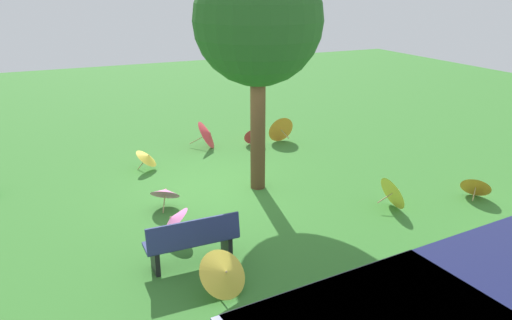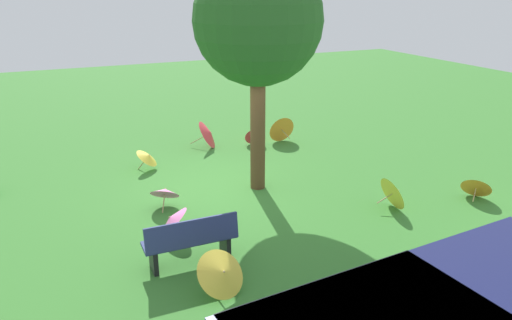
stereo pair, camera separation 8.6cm
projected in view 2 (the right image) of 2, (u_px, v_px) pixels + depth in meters
The scene contains 12 objects.
ground at pixel (225, 188), 11.69m from camera, with size 40.00×40.00×0.00m, color #387A2D.
park_bench at pixel (191, 241), 8.35m from camera, with size 1.60×0.49×0.90m.
shade_tree at pixel (258, 22), 10.44m from camera, with size 2.80×2.80×5.24m.
parasol_yellow_0 at pixel (222, 273), 7.54m from camera, with size 0.98×0.89×0.73m.
parasol_pink_0 at pixel (172, 219), 9.32m from camera, with size 0.80×0.86×0.65m.
parasol_red_0 at pixel (209, 134), 14.45m from camera, with size 0.96×1.04×0.84m.
parasol_pink_2 at pixel (165, 192), 10.54m from camera, with size 0.83×0.81×0.61m.
parasol_yellow_2 at pixel (148, 157), 12.72m from camera, with size 0.77×0.80×0.60m.
parasol_orange_0 at pixel (281, 128), 14.99m from camera, with size 0.83×0.76×0.83m.
parasol_orange_1 at pixel (476, 186), 11.01m from camera, with size 0.79×0.82×0.60m.
parasol_yellow_3 at pixel (395, 192), 10.49m from camera, with size 0.68×0.79×0.77m.
parasol_red_1 at pixel (254, 136), 14.73m from camera, with size 0.62×0.61×0.56m.
Camera 2 is at (3.71, 10.14, 4.58)m, focal length 34.50 mm.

